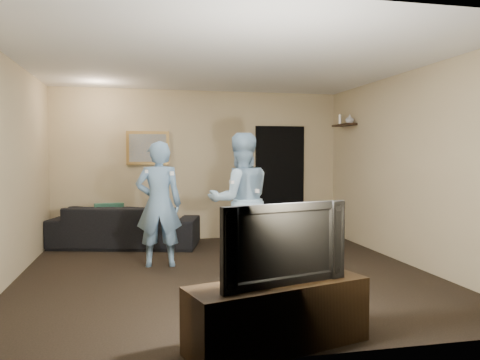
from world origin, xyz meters
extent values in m
plane|color=black|center=(0.00, 0.00, 0.00)|extent=(5.00, 5.00, 0.00)
cube|color=silver|center=(0.00, 0.00, 2.60)|extent=(5.00, 5.00, 0.04)
cube|color=tan|center=(0.00, 2.50, 1.30)|extent=(5.00, 0.04, 2.60)
cube|color=tan|center=(0.00, -2.50, 1.30)|extent=(5.00, 0.04, 2.60)
cube|color=tan|center=(-2.50, 0.00, 1.30)|extent=(0.04, 5.00, 2.60)
cube|color=tan|center=(2.50, 0.00, 1.30)|extent=(0.04, 5.00, 2.60)
imported|color=black|center=(-1.27, 2.04, 0.34)|extent=(2.45, 1.44, 0.67)
cube|color=#164435|center=(-1.53, 2.04, 0.48)|extent=(0.47, 0.21, 0.45)
cube|color=olive|center=(-0.90, 2.48, 1.60)|extent=(0.72, 0.05, 0.57)
cube|color=slate|center=(-0.90, 2.45, 1.60)|extent=(0.62, 0.01, 0.47)
cube|color=black|center=(1.45, 2.47, 1.00)|extent=(0.90, 0.06, 2.00)
cube|color=silver|center=(0.85, 2.48, 1.30)|extent=(0.08, 0.02, 0.12)
cube|color=black|center=(2.39, 1.80, 1.99)|extent=(0.20, 0.60, 0.03)
imported|color=silver|center=(2.39, 1.59, 2.08)|extent=(0.15, 0.15, 0.15)
cylinder|color=silver|center=(2.39, 1.97, 2.09)|extent=(0.06, 0.06, 0.18)
cube|color=black|center=(-0.01, -2.29, 0.25)|extent=(1.50, 0.83, 0.51)
imported|color=black|center=(-0.01, -2.29, 0.81)|extent=(1.06, 0.43, 0.61)
imported|color=#7099C2|center=(-0.80, 0.58, 0.83)|extent=(0.63, 0.44, 1.66)
cube|color=white|center=(-0.96, 0.36, 1.27)|extent=(0.04, 0.14, 0.04)
cube|color=white|center=(-0.64, 0.36, 1.24)|extent=(0.05, 0.09, 0.05)
imported|color=#95BCD9|center=(0.24, 0.25, 0.88)|extent=(0.89, 0.71, 1.76)
cube|color=white|center=(0.08, 0.03, 1.14)|extent=(0.04, 0.14, 0.04)
cube|color=white|center=(0.40, 0.03, 1.03)|extent=(0.05, 0.09, 0.05)
camera|label=1|loc=(-1.03, -5.67, 1.47)|focal=35.00mm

